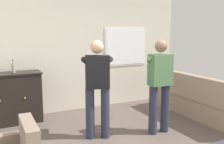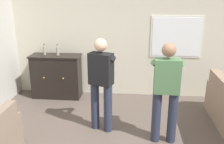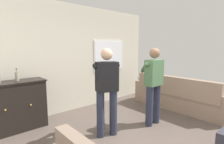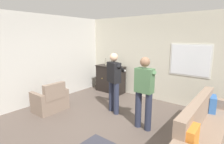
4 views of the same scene
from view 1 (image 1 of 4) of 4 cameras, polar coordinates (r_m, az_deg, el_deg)
The scene contains 6 objects.
wall_back_with_window at distance 5.88m, azimuth -7.08°, elevation 5.11°, with size 5.20×0.15×2.80m.
couch at distance 5.54m, azimuth 20.49°, elevation -6.74°, with size 0.57×2.60×0.92m.
sideboard_cabinet at distance 5.34m, azimuth -21.95°, elevation -5.59°, with size 1.16×0.49×1.02m.
bottle_liquor_amber at distance 5.23m, azimuth -21.64°, elevation 0.90°, with size 0.07×0.07×0.26m.
person_standing_left at distance 4.20m, azimuth -3.36°, elevation -2.87°, with size 0.52×0.52×1.68m.
person_standing_right at distance 4.49m, azimuth 10.80°, elevation -2.22°, with size 0.56×0.48×1.68m.
Camera 1 is at (-1.91, -2.87, 1.82)m, focal length 40.00 mm.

